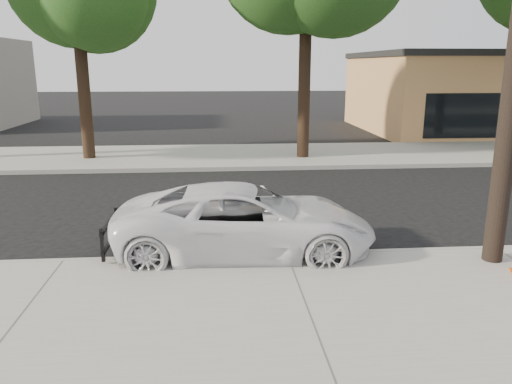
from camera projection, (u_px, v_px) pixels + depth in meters
ground at (274, 225)px, 11.24m from camera, size 120.00×120.00×0.00m
near_sidewalk at (308, 315)px, 7.07m from camera, size 90.00×4.40×0.15m
far_sidewalk at (249, 156)px, 19.43m from camera, size 90.00×5.00×0.15m
curb_near at (286, 257)px, 9.19m from camera, size 90.00×0.12×0.16m
police_cruiser at (245, 221)px, 9.37m from camera, size 4.91×2.44×1.34m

